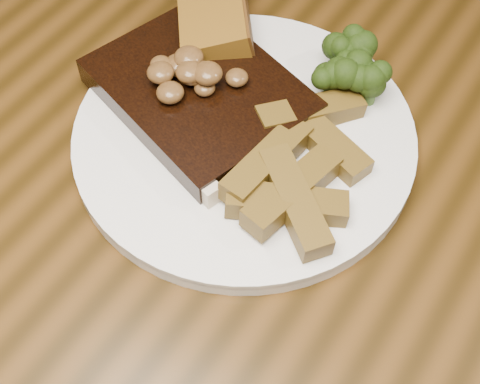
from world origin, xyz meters
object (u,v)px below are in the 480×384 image
(dining_table, at_px, (243,265))
(potato_wedges, at_px, (330,158))
(garlic_bread, at_px, (213,30))
(steak, at_px, (200,92))
(plate, at_px, (244,138))

(dining_table, relative_size, potato_wedges, 12.99)
(garlic_bread, bearing_deg, potato_wedges, 28.09)
(dining_table, relative_size, steak, 8.89)
(dining_table, distance_m, potato_wedges, 0.14)
(plate, distance_m, potato_wedges, 0.08)
(steak, bearing_deg, dining_table, -19.81)
(plate, xyz_separation_m, steak, (-0.05, 0.01, 0.02))
(dining_table, bearing_deg, steak, 143.20)
(dining_table, xyz_separation_m, garlic_bread, (-0.13, 0.14, 0.12))
(dining_table, bearing_deg, garlic_bread, 132.10)
(steak, xyz_separation_m, potato_wedges, (0.13, 0.00, -0.00))
(potato_wedges, bearing_deg, garlic_bread, 156.70)
(plate, height_order, steak, steak)
(plate, distance_m, steak, 0.06)
(dining_table, distance_m, garlic_bread, 0.22)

